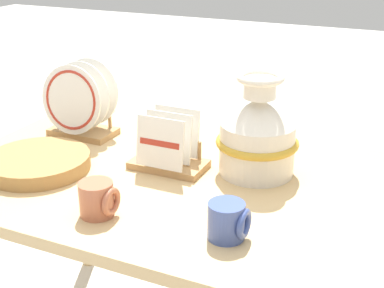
{
  "coord_description": "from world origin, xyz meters",
  "views": [
    {
      "loc": [
        0.59,
        -1.28,
        1.43
      ],
      "look_at": [
        0.0,
        0.0,
        0.85
      ],
      "focal_mm": 50.0,
      "sensor_mm": 36.0,
      "label": 1
    }
  ],
  "objects_px": {
    "wicker_charger_stack": "(38,163)",
    "ceramic_vase": "(258,133)",
    "mug_terracotta_glaze": "(98,199)",
    "mug_cobalt_glaze": "(228,221)",
    "dish_rack_square_plates": "(169,153)",
    "dish_rack_round_plates": "(80,107)"
  },
  "relations": [
    {
      "from": "wicker_charger_stack",
      "to": "ceramic_vase",
      "type": "bearing_deg",
      "value": 22.86
    },
    {
      "from": "wicker_charger_stack",
      "to": "mug_terracotta_glaze",
      "type": "relative_size",
      "value": 3.24
    },
    {
      "from": "ceramic_vase",
      "to": "mug_cobalt_glaze",
      "type": "height_order",
      "value": "ceramic_vase"
    },
    {
      "from": "dish_rack_square_plates",
      "to": "mug_terracotta_glaze",
      "type": "xyz_separation_m",
      "value": [
        -0.03,
        -0.33,
        -0.0
      ]
    },
    {
      "from": "dish_rack_square_plates",
      "to": "wicker_charger_stack",
      "type": "xyz_separation_m",
      "value": [
        -0.35,
        -0.18,
        -0.03
      ]
    },
    {
      "from": "ceramic_vase",
      "to": "dish_rack_round_plates",
      "type": "relative_size",
      "value": 1.16
    },
    {
      "from": "dish_rack_round_plates",
      "to": "mug_cobalt_glaze",
      "type": "height_order",
      "value": "dish_rack_round_plates"
    },
    {
      "from": "dish_rack_round_plates",
      "to": "wicker_charger_stack",
      "type": "relative_size",
      "value": 0.83
    },
    {
      "from": "dish_rack_square_plates",
      "to": "ceramic_vase",
      "type": "bearing_deg",
      "value": 17.66
    },
    {
      "from": "wicker_charger_stack",
      "to": "dish_rack_square_plates",
      "type": "bearing_deg",
      "value": 26.32
    },
    {
      "from": "dish_rack_round_plates",
      "to": "mug_cobalt_glaze",
      "type": "xyz_separation_m",
      "value": [
        0.71,
        -0.41,
        -0.06
      ]
    },
    {
      "from": "ceramic_vase",
      "to": "mug_terracotta_glaze",
      "type": "xyz_separation_m",
      "value": [
        -0.28,
        -0.41,
        -0.08
      ]
    },
    {
      "from": "dish_rack_square_plates",
      "to": "mug_cobalt_glaze",
      "type": "distance_m",
      "value": 0.43
    },
    {
      "from": "ceramic_vase",
      "to": "mug_cobalt_glaze",
      "type": "relative_size",
      "value": 3.12
    },
    {
      "from": "dish_rack_round_plates",
      "to": "dish_rack_square_plates",
      "type": "distance_m",
      "value": 0.42
    },
    {
      "from": "ceramic_vase",
      "to": "wicker_charger_stack",
      "type": "bearing_deg",
      "value": -157.14
    },
    {
      "from": "dish_rack_round_plates",
      "to": "dish_rack_square_plates",
      "type": "xyz_separation_m",
      "value": [
        0.4,
        -0.12,
        -0.05
      ]
    },
    {
      "from": "ceramic_vase",
      "to": "dish_rack_round_plates",
      "type": "bearing_deg",
      "value": 176.95
    },
    {
      "from": "dish_rack_square_plates",
      "to": "mug_terracotta_glaze",
      "type": "bearing_deg",
      "value": -95.63
    },
    {
      "from": "ceramic_vase",
      "to": "dish_rack_round_plates",
      "type": "xyz_separation_m",
      "value": [
        -0.65,
        0.03,
        -0.02
      ]
    },
    {
      "from": "ceramic_vase",
      "to": "mug_terracotta_glaze",
      "type": "distance_m",
      "value": 0.51
    },
    {
      "from": "dish_rack_round_plates",
      "to": "wicker_charger_stack",
      "type": "height_order",
      "value": "dish_rack_round_plates"
    }
  ]
}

